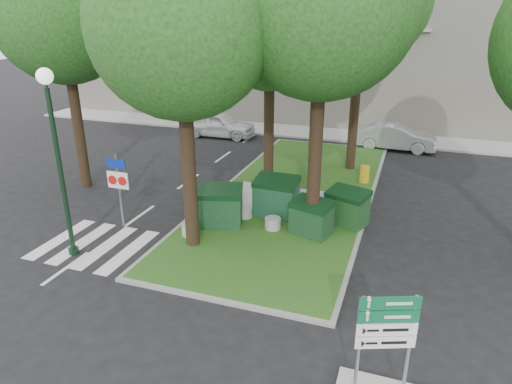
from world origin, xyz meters
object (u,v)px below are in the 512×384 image
at_px(dumpster_a, 220,206).
at_px(dumpster_b, 276,196).
at_px(car_white, 219,124).
at_px(dumpster_c, 311,218).
at_px(bollard_right, 273,223).
at_px(dumpster_d, 347,207).
at_px(bollard_left, 190,230).
at_px(street_lamp, 56,144).
at_px(traffic_sign_pole, 119,181).
at_px(litter_bin, 365,174).
at_px(car_silver, 396,137).
at_px(tree_median_near_left, 184,7).
at_px(directional_sign, 386,331).
at_px(tree_median_mid, 273,17).
at_px(bollard_mid, 245,212).

bearing_deg(dumpster_a, dumpster_b, 26.66).
distance_m(dumpster_a, car_white, 12.86).
height_order(dumpster_c, bollard_right, dumpster_c).
bearing_deg(dumpster_d, bollard_left, -131.58).
bearing_deg(dumpster_d, dumpster_c, -110.47).
bearing_deg(street_lamp, traffic_sign_pole, 80.66).
xyz_separation_m(litter_bin, traffic_sign_pole, (-7.60, -7.23, 1.25)).
relative_size(street_lamp, car_silver, 1.32).
relative_size(traffic_sign_pole, car_silver, 0.62).
relative_size(tree_median_near_left, directional_sign, 4.59).
relative_size(tree_median_mid, dumpster_b, 6.21).
bearing_deg(bollard_left, dumpster_b, 49.26).
height_order(dumpster_c, car_silver, car_silver).
bearing_deg(bollard_right, dumpster_a, -171.55).
xyz_separation_m(dumpster_d, bollard_mid, (-3.62, -0.66, -0.43)).
relative_size(dumpster_a, car_silver, 0.41).
height_order(traffic_sign_pole, car_white, traffic_sign_pole).
relative_size(tree_median_mid, directional_sign, 4.36).
bearing_deg(tree_median_mid, dumpster_b, -69.23).
distance_m(litter_bin, car_white, 11.08).
relative_size(tree_median_near_left, car_white, 2.33).
distance_m(tree_median_near_left, dumpster_a, 6.70).
xyz_separation_m(tree_median_mid, traffic_sign_pole, (-3.60, -6.06, -5.24)).
distance_m(tree_median_near_left, dumpster_d, 8.50).
relative_size(dumpster_b, traffic_sign_pole, 0.59).
bearing_deg(tree_median_mid, traffic_sign_pole, -120.73).
xyz_separation_m(dumpster_a, bollard_right, (1.86, 0.28, -0.49)).
bearing_deg(dumpster_c, tree_median_mid, 139.47).
relative_size(tree_median_near_left, traffic_sign_pole, 3.88).
xyz_separation_m(dumpster_c, street_lamp, (-6.86, -3.66, 2.91)).
bearing_deg(street_lamp, tree_median_near_left, 26.83).
bearing_deg(litter_bin, dumpster_b, -120.44).
xyz_separation_m(bollard_right, litter_bin, (2.44, 5.82, 0.17)).
distance_m(dumpster_b, directional_sign, 8.88).
bearing_deg(bollard_right, tree_median_mid, 108.45).
bearing_deg(car_white, car_silver, -88.38).
xyz_separation_m(dumpster_b, dumpster_c, (1.60, -1.17, -0.11)).
xyz_separation_m(dumpster_b, directional_sign, (4.45, -7.64, 0.82)).
xyz_separation_m(dumpster_a, street_lamp, (-3.66, -3.33, 2.82)).
bearing_deg(street_lamp, dumpster_c, 28.09).
height_order(bollard_mid, directional_sign, directional_sign).
xyz_separation_m(tree_median_near_left, dumpster_a, (0.20, 1.57, -6.51)).
height_order(tree_median_near_left, dumpster_a, tree_median_near_left).
xyz_separation_m(bollard_right, street_lamp, (-5.51, -3.60, 3.31)).
distance_m(litter_bin, traffic_sign_pole, 10.57).
bearing_deg(tree_median_near_left, bollard_left, 135.86).
xyz_separation_m(tree_median_near_left, street_lamp, (-3.46, -1.75, -3.69)).
bearing_deg(traffic_sign_pole, car_white, 97.83).
xyz_separation_m(tree_median_near_left, litter_bin, (4.50, 7.67, -6.82)).
xyz_separation_m(bollard_left, litter_bin, (4.96, 7.22, 0.18)).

